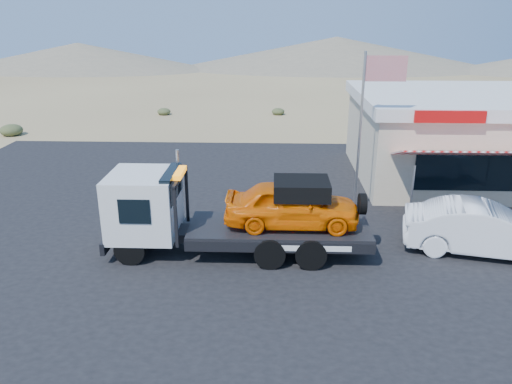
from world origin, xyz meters
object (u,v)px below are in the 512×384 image
(flagpole, at_px, (368,115))
(jerky_store, at_px, (470,135))
(tow_truck, at_px, (231,210))
(white_sedan, at_px, (484,229))

(flagpole, bearing_deg, jerky_store, 38.79)
(tow_truck, height_order, white_sedan, tow_truck)
(flagpole, bearing_deg, tow_truck, -141.50)
(white_sedan, distance_m, jerky_store, 8.39)
(tow_truck, xyz_separation_m, jerky_store, (10.28, 8.22, 0.53))
(tow_truck, xyz_separation_m, flagpole, (4.71, 3.75, 2.30))
(flagpole, bearing_deg, white_sedan, -46.95)
(white_sedan, bearing_deg, tow_truck, 104.37)
(tow_truck, relative_size, flagpole, 1.35)
(tow_truck, relative_size, white_sedan, 1.66)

